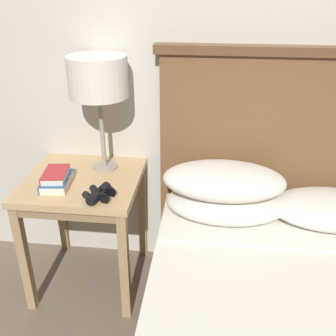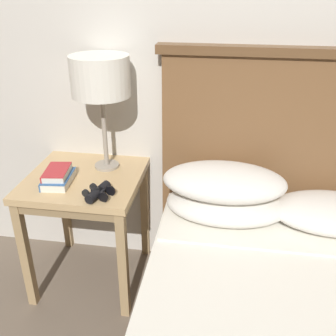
# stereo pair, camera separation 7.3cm
# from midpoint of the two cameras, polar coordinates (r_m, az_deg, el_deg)

# --- Properties ---
(wall_back) EXTENTS (8.00, 0.06, 2.60)m
(wall_back) POSITION_cam_midpoint_polar(r_m,az_deg,el_deg) (2.04, 2.33, 18.07)
(wall_back) COLOR beige
(wall_back) RESTS_ON ground_plane
(nightstand) EXTENTS (0.58, 0.58, 0.66)m
(nightstand) POSITION_cam_midpoint_polar(r_m,az_deg,el_deg) (2.10, -13.00, -3.42)
(nightstand) COLOR tan
(nightstand) RESTS_ON ground_plane
(bed) EXTENTS (1.29, 1.82, 1.29)m
(bed) POSITION_cam_midpoint_polar(r_m,az_deg,el_deg) (1.77, 15.54, -21.52)
(bed) COLOR #4E3520
(bed) RESTS_ON ground_plane
(table_lamp) EXTENTS (0.29, 0.29, 0.59)m
(table_lamp) POSITION_cam_midpoint_polar(r_m,az_deg,el_deg) (1.98, -11.20, 12.58)
(table_lamp) COLOR gray
(table_lamp) RESTS_ON nightstand
(book_on_nightstand) EXTENTS (0.15, 0.22, 0.04)m
(book_on_nightstand) POSITION_cam_midpoint_polar(r_m,az_deg,el_deg) (2.01, -16.87, -1.89)
(book_on_nightstand) COLOR silver
(book_on_nightstand) RESTS_ON nightstand
(book_stacked_on_top) EXTENTS (0.13, 0.19, 0.03)m
(book_stacked_on_top) POSITION_cam_midpoint_polar(r_m,az_deg,el_deg) (1.99, -17.09, -0.93)
(book_stacked_on_top) COLOR silver
(book_stacked_on_top) RESTS_ON book_on_nightstand
(binoculars_pair) EXTENTS (0.15, 0.16, 0.05)m
(binoculars_pair) POSITION_cam_midpoint_polar(r_m,az_deg,el_deg) (1.85, -11.11, -3.66)
(binoculars_pair) COLOR black
(binoculars_pair) RESTS_ON nightstand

